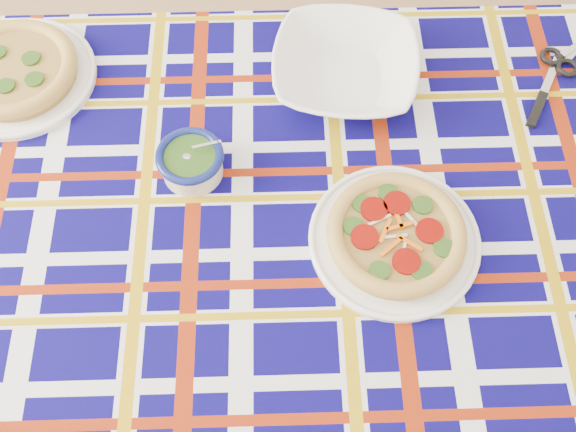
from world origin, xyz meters
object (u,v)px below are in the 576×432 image
(main_focaccia_plate, at_px, (396,234))
(pesto_bowl, at_px, (191,161))
(serving_bowl, at_px, (345,69))
(dining_table, at_px, (292,244))

(main_focaccia_plate, distance_m, pesto_bowl, 0.37)
(pesto_bowl, bearing_deg, serving_bowl, 55.53)
(dining_table, xyz_separation_m, serving_bowl, (-0.01, 0.33, 0.11))
(dining_table, bearing_deg, main_focaccia_plate, -12.16)
(main_focaccia_plate, relative_size, pesto_bowl, 2.50)
(dining_table, bearing_deg, serving_bowl, 70.61)
(main_focaccia_plate, bearing_deg, dining_table, -171.85)
(serving_bowl, bearing_deg, pesto_bowl, -124.47)
(dining_table, height_order, main_focaccia_plate, main_focaccia_plate)
(main_focaccia_plate, relative_size, serving_bowl, 1.08)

